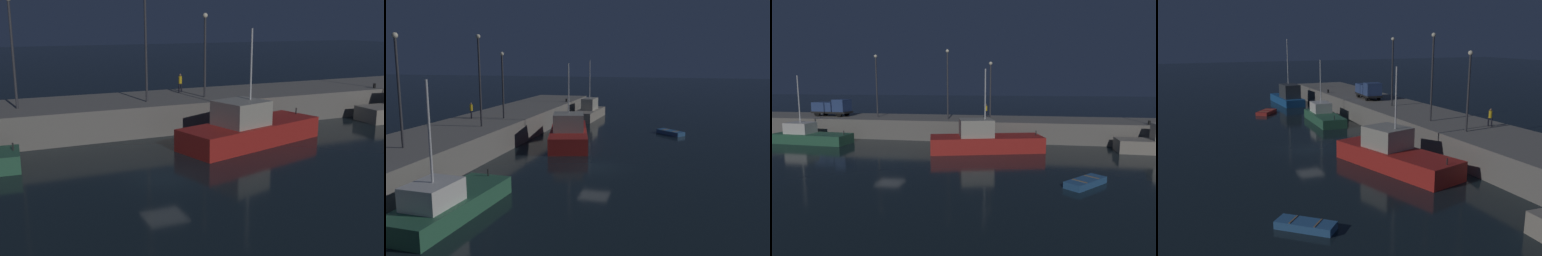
% 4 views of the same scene
% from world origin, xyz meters
% --- Properties ---
extents(ground_plane, '(320.00, 320.00, 0.00)m').
position_xyz_m(ground_plane, '(0.00, 0.00, 0.00)').
color(ground_plane, black).
extents(pier_quay, '(73.62, 8.54, 2.50)m').
position_xyz_m(pier_quay, '(0.00, 13.84, 1.25)').
color(pier_quay, gray).
rests_on(pier_quay, ground).
extents(fishing_boat_blue, '(9.48, 3.60, 8.05)m').
position_xyz_m(fishing_boat_blue, '(-12.60, 5.98, 0.84)').
color(fishing_boat_blue, '#2D6647').
rests_on(fishing_boat_blue, ground).
extents(fishing_boat_white, '(12.31, 6.77, 8.61)m').
position_xyz_m(fishing_boat_white, '(8.66, 4.75, 1.17)').
color(fishing_boat_white, red).
rests_on(fishing_boat_white, ground).
extents(fishing_boat_orange, '(9.30, 3.32, 8.80)m').
position_xyz_m(fishing_boat_orange, '(27.14, 6.84, 1.03)').
color(fishing_boat_orange, gray).
rests_on(fishing_boat_orange, ground).
extents(dinghy_orange_near, '(3.29, 3.48, 0.51)m').
position_xyz_m(dinghy_orange_near, '(16.98, -5.70, 0.24)').
color(dinghy_orange_near, '#2D6099').
rests_on(dinghy_orange_near, ground).
extents(lamp_post_west, '(0.44, 0.44, 8.47)m').
position_xyz_m(lamp_post_west, '(-7.08, 13.14, 7.42)').
color(lamp_post_west, '#38383D').
rests_on(lamp_post_west, pier_quay).
extents(lamp_post_east, '(0.44, 0.44, 8.88)m').
position_xyz_m(lamp_post_east, '(3.11, 12.07, 7.63)').
color(lamp_post_east, '#38383D').
rests_on(lamp_post_east, pier_quay).
extents(lamp_post_central, '(0.44, 0.44, 7.30)m').
position_xyz_m(lamp_post_central, '(8.59, 12.26, 6.81)').
color(lamp_post_central, '#38383D').
rests_on(lamp_post_central, pier_quay).
extents(dockworker, '(0.44, 0.43, 1.76)m').
position_xyz_m(dockworker, '(7.71, 15.77, 3.51)').
color(dockworker, black).
rests_on(dockworker, pier_quay).
extents(bollard_central, '(0.28, 0.28, 0.47)m').
position_xyz_m(bollard_central, '(26.69, 10.29, 2.74)').
color(bollard_central, black).
rests_on(bollard_central, pier_quay).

